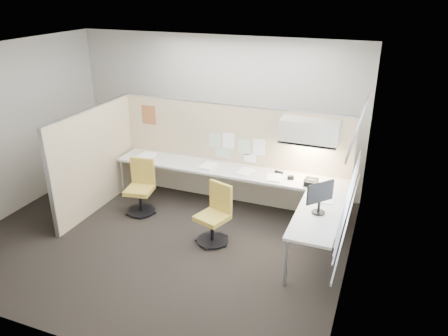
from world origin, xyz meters
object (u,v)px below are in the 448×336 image
at_px(chair_right, 215,216).
at_px(monitor, 320,196).
at_px(desk, 243,182).
at_px(phone, 311,182).
at_px(chair_left, 141,188).

xyz_separation_m(chair_right, monitor, (1.50, 0.08, 0.57)).
bearing_deg(monitor, desk, 99.64).
relative_size(monitor, phone, 2.12).
distance_m(desk, monitor, 1.65).
relative_size(chair_right, phone, 4.20).
xyz_separation_m(chair_left, monitor, (3.02, -0.32, 0.57)).
bearing_deg(chair_right, desk, 100.12).
bearing_deg(phone, desk, -177.05).
distance_m(chair_right, monitor, 1.60).
height_order(chair_left, monitor, monitor).
distance_m(desk, chair_right, 0.94).
bearing_deg(chair_left, monitor, -15.64).
distance_m(monitor, phone, 0.91).
height_order(desk, monitor, monitor).
distance_m(chair_left, monitor, 3.09).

